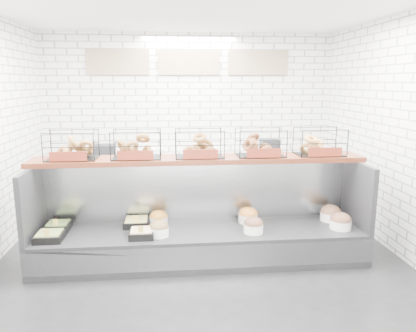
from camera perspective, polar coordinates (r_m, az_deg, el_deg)
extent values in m
plane|color=black|center=(4.93, -0.68, -14.40)|extent=(5.50, 5.50, 0.00)
cube|color=white|center=(7.20, -2.61, 6.38)|extent=(5.00, 0.02, 3.00)
cube|color=white|center=(4.50, -0.79, 22.34)|extent=(5.00, 5.50, 0.02)
cube|color=tan|center=(7.18, -12.58, 14.09)|extent=(1.05, 0.03, 0.42)
cube|color=tan|center=(7.15, -2.68, 14.37)|extent=(1.05, 0.03, 0.42)
cube|color=tan|center=(7.31, 7.06, 14.23)|extent=(1.05, 0.03, 0.42)
cube|color=black|center=(5.12, -0.98, -10.91)|extent=(4.00, 0.90, 0.40)
cube|color=#93969B|center=(4.71, -0.55, -12.71)|extent=(4.00, 0.03, 0.28)
cube|color=#93969B|center=(5.31, -1.37, -3.22)|extent=(4.00, 0.08, 0.80)
cube|color=black|center=(5.16, -23.47, -4.68)|extent=(0.06, 0.90, 0.80)
cube|color=black|center=(5.44, 20.20, -3.61)|extent=(0.06, 0.90, 0.80)
cube|color=black|center=(5.03, -21.38, -9.25)|extent=(0.31, 0.31, 0.08)
cube|color=olive|center=(5.02, -21.41, -8.87)|extent=(0.26, 0.26, 0.04)
cube|color=gold|center=(4.90, -21.80, -8.70)|extent=(0.06, 0.01, 0.08)
cube|color=black|center=(5.33, -20.32, -7.99)|extent=(0.28, 0.28, 0.08)
cube|color=olive|center=(5.31, -20.35, -7.64)|extent=(0.24, 0.24, 0.04)
cube|color=gold|center=(5.21, -20.66, -7.42)|extent=(0.06, 0.01, 0.08)
cube|color=black|center=(4.84, -9.33, -9.40)|extent=(0.28, 0.28, 0.08)
cube|color=#D2AE81|center=(4.82, -9.34, -9.01)|extent=(0.24, 0.24, 0.04)
cube|color=gold|center=(4.71, -9.44, -8.81)|extent=(0.06, 0.01, 0.08)
cube|color=black|center=(5.21, -10.01, -7.85)|extent=(0.31, 0.31, 0.08)
cube|color=#EFE07A|center=(5.20, -10.02, -7.49)|extent=(0.27, 0.27, 0.04)
cube|color=gold|center=(5.08, -10.14, -7.31)|extent=(0.06, 0.01, 0.08)
cylinder|color=white|center=(4.84, -6.84, -9.13)|extent=(0.22, 0.22, 0.11)
ellipsoid|color=brown|center=(4.82, -6.86, -8.46)|extent=(0.22, 0.22, 0.15)
cylinder|color=white|center=(5.19, -6.94, -7.67)|extent=(0.23, 0.23, 0.11)
ellipsoid|color=#C57B29|center=(5.17, -6.96, -7.04)|extent=(0.22, 0.22, 0.16)
cylinder|color=white|center=(4.93, 6.40, -8.69)|extent=(0.23, 0.23, 0.11)
ellipsoid|color=brown|center=(4.91, 6.41, -8.04)|extent=(0.23, 0.23, 0.16)
cylinder|color=white|center=(5.28, 5.65, -7.29)|extent=(0.25, 0.25, 0.11)
ellipsoid|color=orange|center=(5.26, 5.66, -6.67)|extent=(0.24, 0.24, 0.17)
cylinder|color=white|center=(5.29, 18.12, -7.80)|extent=(0.26, 0.26, 0.11)
ellipsoid|color=brown|center=(5.27, 18.16, -7.18)|extent=(0.26, 0.26, 0.18)
cylinder|color=white|center=(5.56, 16.85, -6.78)|extent=(0.27, 0.27, 0.11)
ellipsoid|color=brown|center=(5.54, 16.89, -6.19)|extent=(0.26, 0.26, 0.18)
cube|color=#43190E|center=(5.03, -1.23, 0.96)|extent=(4.10, 0.50, 0.06)
cube|color=black|center=(5.12, -18.64, 2.79)|extent=(0.60, 0.38, 0.34)
cube|color=maroon|center=(4.94, -19.08, 1.28)|extent=(0.42, 0.02, 0.11)
cube|color=black|center=(5.00, -10.05, 3.03)|extent=(0.60, 0.38, 0.34)
cube|color=maroon|center=(4.82, -10.18, 1.50)|extent=(0.42, 0.02, 0.11)
cube|color=black|center=(5.00, -1.24, 3.21)|extent=(0.60, 0.38, 0.34)
cube|color=maroon|center=(4.82, -1.05, 1.68)|extent=(0.42, 0.02, 0.11)
cube|color=black|center=(5.11, 7.37, 3.31)|extent=(0.60, 0.38, 0.34)
cube|color=maroon|center=(4.94, 7.86, 1.81)|extent=(0.42, 0.02, 0.11)
cube|color=black|center=(5.34, 15.43, 3.33)|extent=(0.60, 0.38, 0.34)
cube|color=maroon|center=(5.17, 16.16, 1.90)|extent=(0.42, 0.02, 0.11)
cube|color=#93969B|center=(7.06, -2.39, -2.37)|extent=(4.00, 0.60, 0.90)
cube|color=black|center=(7.03, -14.59, 1.94)|extent=(0.40, 0.30, 0.24)
cube|color=silver|center=(6.90, -7.71, 1.78)|extent=(0.35, 0.28, 0.18)
cylinder|color=#BC2F39|center=(6.96, -0.25, 2.14)|extent=(0.09, 0.09, 0.22)
cube|color=black|center=(7.10, 8.64, 2.52)|extent=(0.30, 0.30, 0.30)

